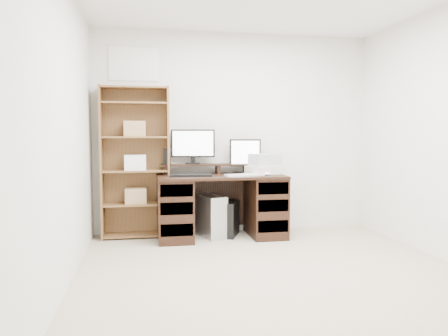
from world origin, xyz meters
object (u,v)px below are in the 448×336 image
object	(u,v)px
monitor_wide	(193,145)
monitor_small	(245,155)
printer	(265,170)
desk	(221,205)
bookshelf	(135,161)
tower_silver	(210,216)
tower_black	(229,218)

from	to	relation	value
monitor_wide	monitor_small	xyz separation A→B (m)	(0.64, -0.07, -0.13)
monitor_wide	printer	xyz separation A→B (m)	(0.86, -0.21, -0.31)
desk	bookshelf	world-z (taller)	bookshelf
tower_silver	tower_black	size ratio (longest dim) A/B	1.09
tower_silver	tower_black	bearing A→B (deg)	-19.95
desk	printer	world-z (taller)	printer
monitor_wide	printer	world-z (taller)	monitor_wide
printer	bookshelf	size ratio (longest dim) A/B	0.22
monitor_wide	bookshelf	world-z (taller)	bookshelf
printer	tower_black	bearing A→B (deg)	152.07
desk	printer	xyz separation A→B (m)	(0.55, 0.03, 0.41)
printer	tower_black	xyz separation A→B (m)	(-0.44, 0.03, -0.59)
desk	printer	size ratio (longest dim) A/B	3.71
monitor_wide	monitor_small	bearing A→B (deg)	5.01
printer	tower_black	world-z (taller)	printer
printer	bookshelf	distance (m)	1.57
desk	tower_black	xyz separation A→B (m)	(0.12, 0.06, -0.18)
monitor_small	tower_silver	world-z (taller)	monitor_small
bookshelf	tower_black	bearing A→B (deg)	-7.62
monitor_wide	monitor_small	world-z (taller)	monitor_wide
desk	monitor_wide	bearing A→B (deg)	141.42
monitor_small	printer	size ratio (longest dim) A/B	1.05
tower_silver	monitor_small	bearing A→B (deg)	-5.77
monitor_small	bookshelf	distance (m)	1.34
monitor_wide	tower_silver	distance (m)	0.89
printer	monitor_small	bearing A→B (deg)	122.46
monitor_small	bookshelf	size ratio (longest dim) A/B	0.24
monitor_small	monitor_wide	bearing A→B (deg)	178.96
monitor_wide	desk	bearing A→B (deg)	-27.62
tower_black	desk	bearing A→B (deg)	-129.21
tower_silver	tower_black	world-z (taller)	tower_silver
desk	monitor_small	bearing A→B (deg)	27.38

